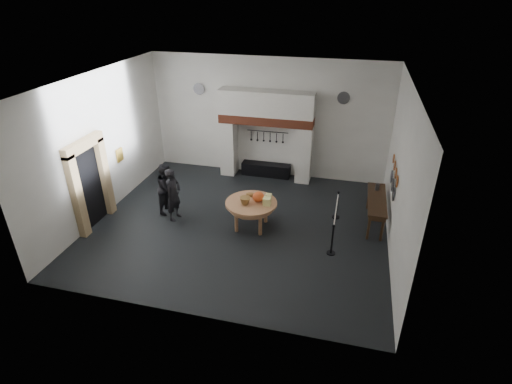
% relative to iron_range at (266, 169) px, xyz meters
% --- Properties ---
extents(floor, '(9.00, 8.00, 0.02)m').
position_rel_iron_range_xyz_m(floor, '(0.00, -3.72, -0.25)').
color(floor, black).
rests_on(floor, ground).
extents(ceiling, '(9.00, 8.00, 0.02)m').
position_rel_iron_range_xyz_m(ceiling, '(0.00, -3.72, 4.25)').
color(ceiling, silver).
rests_on(ceiling, wall_back).
extents(wall_back, '(9.00, 0.02, 4.50)m').
position_rel_iron_range_xyz_m(wall_back, '(0.00, 0.28, 2.00)').
color(wall_back, white).
rests_on(wall_back, floor).
extents(wall_front, '(9.00, 0.02, 4.50)m').
position_rel_iron_range_xyz_m(wall_front, '(0.00, -7.72, 2.00)').
color(wall_front, white).
rests_on(wall_front, floor).
extents(wall_left, '(0.02, 8.00, 4.50)m').
position_rel_iron_range_xyz_m(wall_left, '(-4.50, -3.72, 2.00)').
color(wall_left, white).
rests_on(wall_left, floor).
extents(wall_right, '(0.02, 8.00, 4.50)m').
position_rel_iron_range_xyz_m(wall_right, '(4.50, -3.72, 2.00)').
color(wall_right, white).
rests_on(wall_right, floor).
extents(chimney_pier_left, '(0.55, 0.70, 2.15)m').
position_rel_iron_range_xyz_m(chimney_pier_left, '(-1.48, -0.07, 0.82)').
color(chimney_pier_left, silver).
rests_on(chimney_pier_left, floor).
extents(chimney_pier_right, '(0.55, 0.70, 2.15)m').
position_rel_iron_range_xyz_m(chimney_pier_right, '(1.48, -0.07, 0.82)').
color(chimney_pier_right, silver).
rests_on(chimney_pier_right, floor).
extents(hearth_brick_band, '(3.50, 0.72, 0.32)m').
position_rel_iron_range_xyz_m(hearth_brick_band, '(0.00, -0.07, 2.06)').
color(hearth_brick_band, '#9E442B').
rests_on(hearth_brick_band, chimney_pier_left).
extents(chimney_hood, '(3.50, 0.70, 0.90)m').
position_rel_iron_range_xyz_m(chimney_hood, '(0.00, -0.07, 2.67)').
color(chimney_hood, silver).
rests_on(chimney_hood, hearth_brick_band).
extents(iron_range, '(1.90, 0.45, 0.50)m').
position_rel_iron_range_xyz_m(iron_range, '(0.00, 0.00, 0.00)').
color(iron_range, black).
rests_on(iron_range, floor).
extents(utensil_rail, '(1.60, 0.02, 0.02)m').
position_rel_iron_range_xyz_m(utensil_rail, '(0.00, 0.20, 1.50)').
color(utensil_rail, black).
rests_on(utensil_rail, wall_back).
extents(door_recess, '(0.04, 1.10, 2.50)m').
position_rel_iron_range_xyz_m(door_recess, '(-4.47, -4.72, 1.00)').
color(door_recess, black).
rests_on(door_recess, floor).
extents(door_jamb_near, '(0.22, 0.30, 2.60)m').
position_rel_iron_range_xyz_m(door_jamb_near, '(-4.38, -5.42, 1.05)').
color(door_jamb_near, tan).
rests_on(door_jamb_near, floor).
extents(door_jamb_far, '(0.22, 0.30, 2.60)m').
position_rel_iron_range_xyz_m(door_jamb_far, '(-4.38, -4.02, 1.05)').
color(door_jamb_far, tan).
rests_on(door_jamb_far, floor).
extents(door_lintel, '(0.22, 1.70, 0.30)m').
position_rel_iron_range_xyz_m(door_lintel, '(-4.38, -4.72, 2.40)').
color(door_lintel, tan).
rests_on(door_lintel, door_jamb_near).
extents(wall_plaque, '(0.05, 0.34, 0.44)m').
position_rel_iron_range_xyz_m(wall_plaque, '(-4.45, -2.92, 1.35)').
color(wall_plaque, gold).
rests_on(wall_plaque, wall_left).
extents(work_table, '(1.95, 1.95, 0.07)m').
position_rel_iron_range_xyz_m(work_table, '(0.38, -3.76, 0.59)').
color(work_table, tan).
rests_on(work_table, floor).
extents(pumpkin, '(0.36, 0.36, 0.31)m').
position_rel_iron_range_xyz_m(pumpkin, '(0.58, -3.66, 0.78)').
color(pumpkin, '#EB5621').
rests_on(pumpkin, work_table).
extents(cheese_block_big, '(0.22, 0.22, 0.24)m').
position_rel_iron_range_xyz_m(cheese_block_big, '(0.88, -3.81, 0.74)').
color(cheese_block_big, '#FFF898').
rests_on(cheese_block_big, work_table).
extents(cheese_block_small, '(0.18, 0.18, 0.20)m').
position_rel_iron_range_xyz_m(cheese_block_small, '(0.86, -3.51, 0.72)').
color(cheese_block_small, '#EBE38C').
rests_on(cheese_block_small, work_table).
extents(wicker_basket, '(0.39, 0.39, 0.22)m').
position_rel_iron_range_xyz_m(wicker_basket, '(0.23, -3.91, 0.73)').
color(wicker_basket, '#9A6638').
rests_on(wicker_basket, work_table).
extents(bread_loaf, '(0.31, 0.18, 0.13)m').
position_rel_iron_range_xyz_m(bread_loaf, '(0.28, -3.41, 0.69)').
color(bread_loaf, '#A4663A').
rests_on(bread_loaf, work_table).
extents(visitor_near, '(0.52, 0.70, 1.73)m').
position_rel_iron_range_xyz_m(visitor_near, '(-2.13, -3.87, 0.62)').
color(visitor_near, black).
rests_on(visitor_near, floor).
extents(visitor_far, '(0.68, 0.85, 1.70)m').
position_rel_iron_range_xyz_m(visitor_far, '(-2.53, -3.47, 0.60)').
color(visitor_far, black).
rests_on(visitor_far, floor).
extents(side_table, '(0.55, 2.20, 0.06)m').
position_rel_iron_range_xyz_m(side_table, '(4.10, -2.64, 0.62)').
color(side_table, '#372614').
rests_on(side_table, floor).
extents(pewter_jug, '(0.12, 0.12, 0.22)m').
position_rel_iron_range_xyz_m(pewter_jug, '(4.10, -2.04, 0.76)').
color(pewter_jug, '#444549').
rests_on(pewter_jug, side_table).
extents(copper_pan_a, '(0.03, 0.34, 0.34)m').
position_rel_iron_range_xyz_m(copper_pan_a, '(4.46, -3.52, 1.70)').
color(copper_pan_a, '#C6662D').
rests_on(copper_pan_a, wall_right).
extents(copper_pan_b, '(0.03, 0.32, 0.32)m').
position_rel_iron_range_xyz_m(copper_pan_b, '(4.46, -2.97, 1.70)').
color(copper_pan_b, '#C6662D').
rests_on(copper_pan_b, wall_right).
extents(copper_pan_c, '(0.03, 0.30, 0.30)m').
position_rel_iron_range_xyz_m(copper_pan_c, '(4.46, -2.42, 1.70)').
color(copper_pan_c, '#C6662D').
rests_on(copper_pan_c, wall_right).
extents(copper_pan_d, '(0.03, 0.28, 0.28)m').
position_rel_iron_range_xyz_m(copper_pan_d, '(4.46, -1.87, 1.70)').
color(copper_pan_d, '#C6662D').
rests_on(copper_pan_d, wall_right).
extents(pewter_plate_left, '(0.03, 0.40, 0.40)m').
position_rel_iron_range_xyz_m(pewter_plate_left, '(4.46, -3.32, 1.20)').
color(pewter_plate_left, '#4C4C51').
rests_on(pewter_plate_left, wall_right).
extents(pewter_plate_mid, '(0.03, 0.40, 0.40)m').
position_rel_iron_range_xyz_m(pewter_plate_mid, '(4.46, -2.72, 1.20)').
color(pewter_plate_mid, '#4C4C51').
rests_on(pewter_plate_mid, wall_right).
extents(pewter_plate_right, '(0.03, 0.40, 0.40)m').
position_rel_iron_range_xyz_m(pewter_plate_right, '(4.46, -2.12, 1.20)').
color(pewter_plate_right, '#4C4C51').
rests_on(pewter_plate_right, wall_right).
extents(pewter_plate_back_left, '(0.44, 0.03, 0.44)m').
position_rel_iron_range_xyz_m(pewter_plate_back_left, '(-2.70, 0.24, 2.95)').
color(pewter_plate_back_left, '#4C4C51').
rests_on(pewter_plate_back_left, wall_back).
extents(pewter_plate_back_right, '(0.44, 0.03, 0.44)m').
position_rel_iron_range_xyz_m(pewter_plate_back_right, '(2.70, 0.24, 2.95)').
color(pewter_plate_back_right, '#4C4C51').
rests_on(pewter_plate_back_right, wall_back).
extents(barrier_post_near, '(0.05, 0.05, 0.90)m').
position_rel_iron_range_xyz_m(barrier_post_near, '(2.92, -4.57, 0.20)').
color(barrier_post_near, black).
rests_on(barrier_post_near, floor).
extents(barrier_post_far, '(0.05, 0.05, 0.90)m').
position_rel_iron_range_xyz_m(barrier_post_far, '(2.92, -2.57, 0.20)').
color(barrier_post_far, black).
rests_on(barrier_post_far, floor).
extents(barrier_rope, '(0.04, 2.00, 0.04)m').
position_rel_iron_range_xyz_m(barrier_rope, '(2.92, -3.57, 0.60)').
color(barrier_rope, silver).
rests_on(barrier_rope, barrier_post_near).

